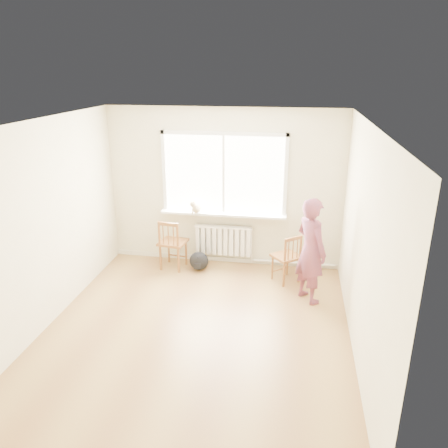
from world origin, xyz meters
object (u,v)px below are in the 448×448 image
at_px(chair_right, 288,258).
at_px(person, 311,251).
at_px(cat, 196,207).
at_px(backpack, 199,261).
at_px(chair_left, 172,244).

distance_m(chair_right, person, 0.72).
bearing_deg(cat, backpack, -51.62).
bearing_deg(person, cat, 25.79).
distance_m(cat, backpack, 0.92).
bearing_deg(person, chair_left, 35.46).
relative_size(chair_left, person, 0.56).
relative_size(person, cat, 4.35).
xyz_separation_m(chair_left, cat, (0.38, 0.26, 0.61)).
bearing_deg(chair_left, cat, -137.37).
bearing_deg(person, backpack, 30.86).
xyz_separation_m(chair_right, cat, (-1.59, 0.44, 0.64)).
distance_m(chair_right, backpack, 1.54).
bearing_deg(chair_left, chair_right, -176.74).
distance_m(person, backpack, 2.06).
height_order(chair_left, person, person).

